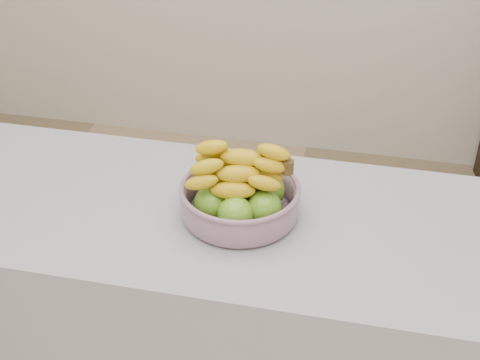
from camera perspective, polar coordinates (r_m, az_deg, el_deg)
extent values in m
cube|color=#A1A0A9|center=(1.91, -1.53, -13.74)|extent=(2.00, 0.60, 0.90)
cylinder|color=#8A94A6|center=(1.60, 0.00, -2.83)|extent=(0.24, 0.24, 0.01)
torus|color=#8A94A6|center=(1.56, 0.00, -0.69)|extent=(0.29, 0.29, 0.01)
sphere|color=#4A8216|center=(1.52, -0.40, -2.94)|extent=(0.08, 0.08, 0.08)
sphere|color=#4A8216|center=(1.54, 2.07, -2.36)|extent=(0.08, 0.08, 0.08)
sphere|color=#4A8216|center=(1.60, 2.37, -0.90)|extent=(0.08, 0.08, 0.08)
sphere|color=#4A8216|center=(1.63, 0.37, -0.03)|extent=(0.08, 0.08, 0.08)
sphere|color=#4A8216|center=(1.61, -1.98, -0.54)|extent=(0.08, 0.08, 0.08)
sphere|color=#4A8216|center=(1.55, -2.44, -1.97)|extent=(0.08, 0.08, 0.08)
ellipsoid|color=yellow|center=(1.51, -0.61, -0.89)|extent=(0.18, 0.08, 0.04)
ellipsoid|color=yellow|center=(1.55, -0.35, 0.04)|extent=(0.18, 0.05, 0.04)
ellipsoid|color=yellow|center=(1.59, -0.10, 0.93)|extent=(0.18, 0.05, 0.04)
ellipsoid|color=yellow|center=(1.51, -0.14, 0.53)|extent=(0.18, 0.09, 0.04)
ellipsoid|color=yellow|center=(1.55, 0.13, 1.50)|extent=(0.18, 0.06, 0.04)
ellipsoid|color=yellow|center=(1.51, 0.21, 1.92)|extent=(0.18, 0.05, 0.04)
cylinder|color=#442F15|center=(1.51, 4.08, 1.13)|extent=(0.03, 0.03, 0.03)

